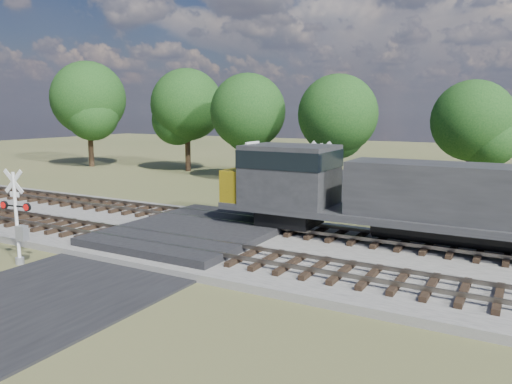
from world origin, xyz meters
The scene contains 10 objects.
ground centered at (0.00, 0.00, 0.00)m, with size 160.00×160.00×0.00m, color #48512B.
ballast_bed centered at (10.00, 0.50, 0.15)m, with size 140.00×10.00×0.30m, color gray.
road centered at (0.00, 0.00, 0.04)m, with size 7.00×60.00×0.08m, color black.
crossing_panel centered at (0.00, 0.50, 0.32)m, with size 7.00×9.00×0.62m, color #262628.
track_near centered at (3.12, -2.00, 0.41)m, with size 140.00×2.60×0.33m.
track_far centered at (3.12, 3.00, 0.41)m, with size 140.00×2.60×0.33m.
crossing_signal_near centered at (-3.82, -6.15, 1.58)m, with size 1.53×0.36×3.80m.
crossing_signal_far centered at (3.59, 6.63, 1.84)m, with size 1.79×0.40×4.43m.
equipment_shed centered at (12.42, 10.98, 1.39)m, with size 5.22×5.22×2.74m.
treeline centered at (11.19, 20.41, 6.90)m, with size 81.68×12.89×12.00m.
Camera 1 is at (13.60, -18.23, 6.05)m, focal length 35.00 mm.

